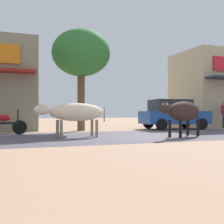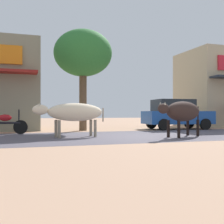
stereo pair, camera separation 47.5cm
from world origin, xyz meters
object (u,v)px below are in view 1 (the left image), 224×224
(parked_hatchback_car, at_px, (173,114))
(cow_near_brown, at_px, (75,113))
(parked_motorcycle, at_px, (3,123))
(cow_far_dark, at_px, (183,112))
(roadside_tree, at_px, (81,54))

(parked_hatchback_car, xyz_separation_m, cow_near_brown, (-6.32, -3.46, 0.08))
(parked_motorcycle, height_order, cow_far_dark, cow_far_dark)
(parked_motorcycle, height_order, cow_near_brown, cow_near_brown)
(cow_far_dark, bearing_deg, roadside_tree, 119.53)
(roadside_tree, height_order, cow_near_brown, roadside_tree)
(roadside_tree, bearing_deg, parked_hatchback_car, -4.38)
(parked_motorcycle, bearing_deg, cow_near_brown, -43.77)
(cow_near_brown, bearing_deg, roadside_tree, 73.21)
(cow_near_brown, bearing_deg, cow_far_dark, -14.94)
(parked_hatchback_car, height_order, cow_near_brown, parked_hatchback_car)
(parked_motorcycle, relative_size, cow_far_dark, 0.77)
(cow_far_dark, bearing_deg, cow_near_brown, 165.06)
(parked_hatchback_car, relative_size, cow_far_dark, 1.51)
(roadside_tree, relative_size, cow_far_dark, 2.05)
(roadside_tree, relative_size, cow_near_brown, 1.89)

